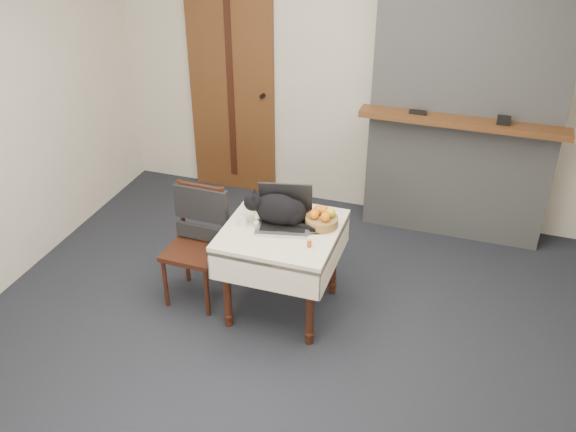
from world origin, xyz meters
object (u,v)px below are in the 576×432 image
at_px(laptop, 284,215).
at_px(cat, 279,210).
at_px(chair, 198,227).
at_px(side_table, 282,242).
at_px(fruit_basket, 322,219).
at_px(door, 232,90).
at_px(cream_jar, 243,220).
at_px(pill_bottle, 309,242).

distance_m(laptop, cat, 0.05).
xyz_separation_m(laptop, chair, (-0.65, -0.05, -0.20)).
bearing_deg(side_table, fruit_basket, 25.62).
distance_m(door, chair, 1.76).
bearing_deg(door, cat, -57.80).
xyz_separation_m(door, cream_jar, (0.79, -1.71, -0.26)).
height_order(laptop, cat, laptop).
relative_size(cream_jar, fruit_basket, 0.31).
distance_m(side_table, cream_jar, 0.31).
distance_m(laptop, chair, 0.68).
height_order(cream_jar, pill_bottle, cream_jar).
bearing_deg(pill_bottle, side_table, 146.27).
bearing_deg(laptop, side_table, -99.67).
bearing_deg(cat, door, 108.11).
distance_m(side_table, cat, 0.23).
height_order(cat, chair, cat).
bearing_deg(chair, laptop, 5.51).
xyz_separation_m(pill_bottle, fruit_basket, (0.00, 0.28, 0.02)).
relative_size(door, laptop, 4.65).
height_order(side_table, pill_bottle, pill_bottle).
relative_size(pill_bottle, chair, 0.08).
bearing_deg(chair, fruit_basket, 7.81).
bearing_deg(pill_bottle, fruit_basket, 89.19).
distance_m(door, laptop, 1.94).
bearing_deg(cat, side_table, -70.28).
bearing_deg(laptop, pill_bottle, -54.96).
relative_size(side_table, pill_bottle, 11.28).
xyz_separation_m(door, side_table, (1.06, -1.67, -0.41)).
bearing_deg(side_table, cream_jar, -171.85).
relative_size(cat, chair, 0.60).
bearing_deg(fruit_basket, chair, -173.51).
relative_size(cream_jar, pill_bottle, 1.02).
xyz_separation_m(door, laptop, (1.05, -1.61, -0.23)).
bearing_deg(fruit_basket, door, 130.06).
bearing_deg(cream_jar, cat, 21.16).
bearing_deg(laptop, fruit_basket, -0.08).
bearing_deg(cream_jar, side_table, 8.15).
distance_m(side_table, chair, 0.65).
bearing_deg(pill_bottle, cream_jar, 166.24).
xyz_separation_m(door, fruit_basket, (1.31, -1.55, -0.25)).
xyz_separation_m(side_table, chair, (-0.65, 0.02, -0.02)).
height_order(pill_bottle, fruit_basket, fruit_basket).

